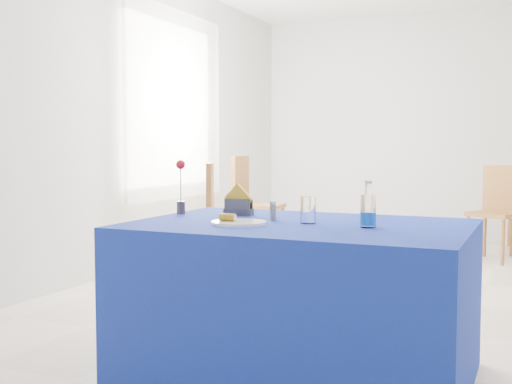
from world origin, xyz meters
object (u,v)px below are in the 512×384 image
water_bottle (368,212)px  chair_win_a (223,211)px  chair_bg_left (498,206)px  chair_win_b (251,198)px  plate (239,223)px  blue_table (300,300)px

water_bottle → chair_win_a: size_ratio=0.22×
chair_bg_left → chair_win_b: (-2.39, -0.70, 0.05)m
plate → chair_win_a: 2.48m
plate → chair_win_a: bearing=118.6°
plate → chair_bg_left: 4.16m
water_bottle → blue_table: bearing=175.0°
plate → chair_win_b: 3.66m
water_bottle → chair_bg_left: bearing=84.9°
blue_table → water_bottle: water_bottle is taller
plate → chair_win_a: chair_win_a is taller
blue_table → chair_win_a: chair_win_a is taller
chair_bg_left → chair_win_b: 2.49m
blue_table → chair_win_b: size_ratio=1.54×
water_bottle → chair_win_b: size_ratio=0.21×
chair_win_b → plate: bearing=-163.1°
plate → chair_win_b: chair_win_b is taller
blue_table → chair_win_a: (-1.43, 2.00, 0.19)m
blue_table → chair_win_a: bearing=125.6°
plate → chair_bg_left: (0.94, 4.05, -0.22)m
water_bottle → chair_win_b: (-2.05, 3.21, -0.23)m
blue_table → chair_win_a: size_ratio=1.61×
chair_win_a → chair_win_b: size_ratio=0.96×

